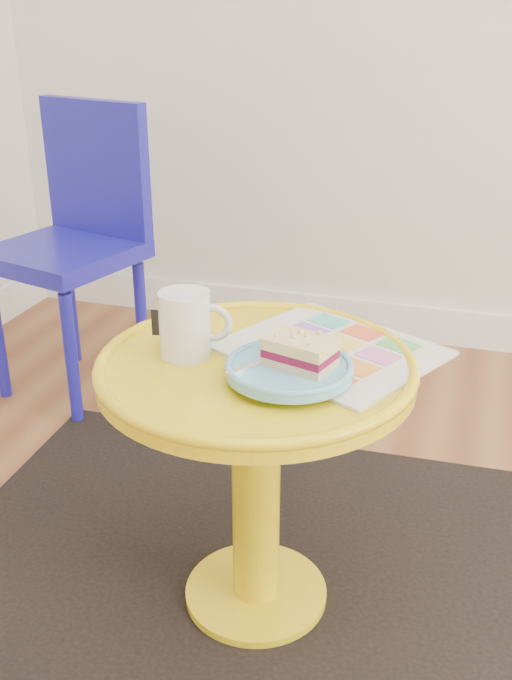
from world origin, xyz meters
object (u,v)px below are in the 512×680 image
(side_table, at_px, (256,436))
(chair, at_px, (77,231))
(newspaper, at_px, (331,350))
(mug, at_px, (186,322))
(plate, at_px, (289,370))

(side_table, xyz_separation_m, chair, (-0.73, 0.71, 0.10))
(newspaper, height_order, mug, mug)
(newspaper, xyz_separation_m, mug, (-0.22, -0.08, 0.06))
(chair, xyz_separation_m, newspaper, (0.83, -0.63, 0.04))
(side_table, xyz_separation_m, plate, (0.07, -0.05, 0.16))
(mug, bearing_deg, chair, 121.86)
(newspaper, bearing_deg, plate, -79.68)
(plate, bearing_deg, side_table, 145.23)
(newspaper, xyz_separation_m, plate, (-0.04, -0.13, 0.02))
(side_table, relative_size, chair, 0.65)
(side_table, distance_m, mug, 0.23)
(chair, height_order, mug, chair)
(side_table, bearing_deg, newspaper, 37.04)
(side_table, bearing_deg, mug, -177.08)
(chair, xyz_separation_m, plate, (0.80, -0.76, 0.05))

